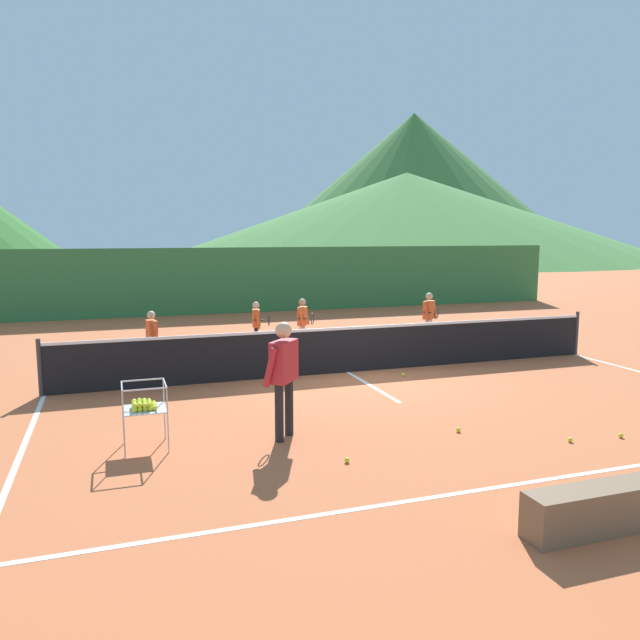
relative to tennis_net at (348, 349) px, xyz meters
The scene contains 24 objects.
ground_plane 0.50m from the tennis_net, ahead, with size 120.00×120.00×0.00m, color #BC6038.
line_baseline_near 6.11m from the tennis_net, 90.00° to the right, with size 11.80×0.08×0.01m, color white.
line_baseline_far 5.71m from the tennis_net, 90.00° to the left, with size 11.80×0.08×0.01m, color white.
line_sideline_west 5.92m from the tennis_net, behind, with size 0.08×11.77×0.01m, color white.
line_sideline_east 5.92m from the tennis_net, ahead, with size 0.08×11.77×0.01m, color white.
line_service_center 0.50m from the tennis_net, ahead, with size 0.08×5.01×0.01m, color white.
tennis_net is the anchor object (origin of this frame).
instructor 4.37m from the tennis_net, 123.57° to the right, with size 0.61×0.81×1.69m.
student_0 4.19m from the tennis_net, 158.30° to the left, with size 0.26×0.52×1.28m.
student_1 3.20m from the tennis_net, 113.74° to the left, with size 0.41×0.65×1.24m.
student_2 2.60m from the tennis_net, 94.19° to the left, with size 0.43×0.72×1.32m.
student_3 4.04m from the tennis_net, 36.44° to the left, with size 0.53×0.68×1.37m.
ball_cart 5.49m from the tennis_net, 141.69° to the right, with size 0.58×0.58×0.90m.
tennis_ball_1 4.22m from the tennis_net, 88.42° to the right, with size 0.07×0.07×0.07m, color yellow.
tennis_ball_3 5.18m from the tennis_net, 111.48° to the right, with size 0.07×0.07×0.07m, color yellow.
tennis_ball_4 5.30m from the tennis_net, 74.95° to the right, with size 0.07×0.07×0.07m, color yellow.
tennis_ball_5 1.28m from the tennis_net, 37.11° to the right, with size 0.07×0.07×0.07m, color yellow.
tennis_ball_6 4.74m from the tennis_net, 163.59° to the right, with size 0.07×0.07×0.07m, color yellow.
tennis_ball_7 2.46m from the tennis_net, 140.42° to the right, with size 0.07×0.07×0.07m, color yellow.
tennis_ball_8 5.64m from the tennis_net, 67.04° to the right, with size 0.07×0.07×0.07m, color yellow.
windscreen_fence 10.42m from the tennis_net, 90.00° to the left, with size 25.96×0.08×2.41m, color #33753D.
courtside_bench 7.31m from the tennis_net, 92.07° to the right, with size 1.50×0.36×0.46m, color brown.
hill_1 76.82m from the tennis_net, 61.73° to the left, with size 46.22×46.22×19.49m, color #427A38.
hill_2 62.97m from the tennis_net, 62.18° to the left, with size 58.70×58.70×10.12m, color #427A38.
Camera 1 is at (-4.64, -11.79, 2.91)m, focal length 34.33 mm.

